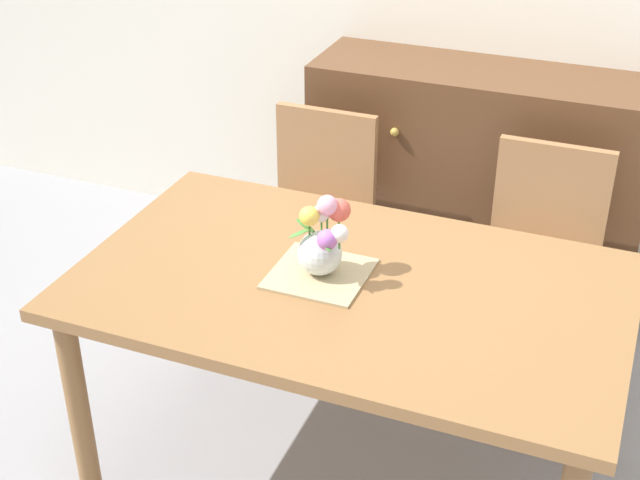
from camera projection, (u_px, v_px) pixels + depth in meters
name	position (u px, v px, depth m)	size (l,w,h in m)	color
ground_plane	(346.00, 470.00, 3.04)	(12.00, 12.00, 0.00)	#939399
dining_table	(350.00, 306.00, 2.71)	(1.64, 0.99, 0.76)	olive
chair_left	(316.00, 207.00, 3.60)	(0.42, 0.42, 0.90)	#9E7047
chair_right	(541.00, 249.00, 3.31)	(0.42, 0.42, 0.90)	#9E7047
dresser	(475.00, 183.00, 3.84)	(1.40, 0.47, 1.00)	brown
placemat	(320.00, 273.00, 2.69)	(0.28, 0.28, 0.01)	tan
flower_vase	(323.00, 241.00, 2.64)	(0.19, 0.19, 0.25)	silver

